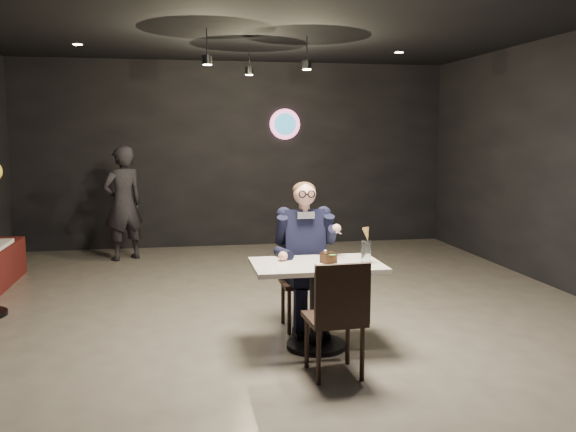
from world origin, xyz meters
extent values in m
plane|color=slate|center=(0.00, 0.00, 0.00)|extent=(9.00, 9.00, 0.00)
cube|color=black|center=(0.00, 2.00, 2.88)|extent=(1.40, 1.20, 0.36)
cube|color=white|center=(0.20, -0.53, 0.38)|extent=(1.10, 0.70, 0.75)
cube|color=black|center=(0.20, 0.02, 0.46)|extent=(0.42, 0.46, 0.92)
cube|color=black|center=(0.20, -1.13, 0.46)|extent=(0.44, 0.48, 0.92)
cube|color=black|center=(0.20, 0.02, 0.72)|extent=(0.60, 0.80, 1.44)
cylinder|color=white|center=(0.28, -0.60, 0.76)|extent=(0.22, 0.22, 0.01)
cube|color=black|center=(0.28, -0.60, 0.80)|extent=(0.14, 0.13, 0.08)
ellipsoid|color=#2F8E2E|center=(0.31, -0.65, 0.84)|extent=(0.06, 0.04, 0.01)
cylinder|color=silver|center=(0.62, -0.59, 0.84)|extent=(0.08, 0.08, 0.18)
cone|color=tan|center=(0.62, -0.60, 0.99)|extent=(0.08, 0.08, 0.13)
imported|color=black|center=(-1.75, 3.62, 0.84)|extent=(0.73, 0.66, 1.67)
camera|label=1|loc=(-0.95, -5.51, 1.85)|focal=38.00mm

